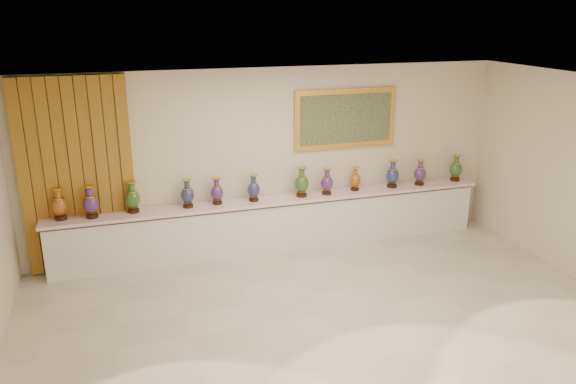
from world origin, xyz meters
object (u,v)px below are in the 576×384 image
counter (276,224)px  vase_2 (133,199)px  vase_1 (91,203)px  vase_0 (59,205)px

counter → vase_2: size_ratio=14.81×
counter → vase_1: vase_1 is taller
vase_0 → counter: bearing=-0.4°
vase_0 → vase_2: vase_2 is taller
vase_1 → vase_2: (0.60, 0.06, -0.00)m
vase_2 → counter: bearing=-0.4°
vase_1 → vase_2: size_ratio=1.01×
vase_0 → vase_1: size_ratio=0.98×
counter → vase_0: 3.39m
vase_1 → vase_2: bearing=5.3°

